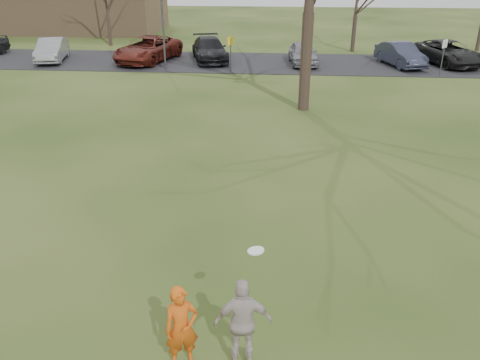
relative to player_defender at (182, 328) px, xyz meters
The scene contains 14 objects.
ground 1.11m from the player_defender, 35.72° to the left, with size 120.00×120.00×0.00m, color #1E380F.
parking_strip 25.47m from the player_defender, 88.58° to the left, with size 62.00×6.50×0.04m, color black.
player_defender is the anchor object (origin of this frame).
car_1 28.19m from the player_defender, 117.99° to the left, with size 1.49×4.28×1.41m, color gray.
car_2 26.18m from the player_defender, 105.46° to the left, with size 2.55×5.54×1.54m, color #5C1E15.
car_3 25.99m from the player_defender, 96.77° to the left, with size 2.00×4.91×1.42m, color black.
car_4 25.35m from the player_defender, 83.37° to the left, with size 1.59×3.94×1.34m, color gray.
car_5 26.67m from the player_defender, 70.45° to the left, with size 1.47×4.22×1.39m, color #2B2F41.
car_6 28.47m from the player_defender, 65.14° to the left, with size 2.38×5.16×1.43m, color black.
catching_play 1.05m from the player_defender, ahead, with size 1.02×0.54×2.20m.
building 43.07m from the player_defender, 116.74° to the left, with size 20.60×8.50×5.14m.
lamp_post 23.78m from the player_defender, 103.17° to the left, with size 0.34×0.34×6.27m.
sign_yellow 22.50m from the player_defender, 93.49° to the left, with size 0.35×0.35×2.08m.
sign_white 24.85m from the player_defender, 64.67° to the left, with size 0.35×0.35×2.08m.
Camera 1 is at (0.87, -6.79, 6.57)m, focal length 36.80 mm.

